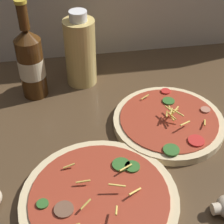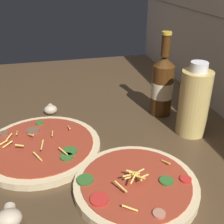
{
  "view_description": "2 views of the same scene",
  "coord_description": "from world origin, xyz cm",
  "px_view_note": "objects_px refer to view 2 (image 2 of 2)",
  "views": [
    {
      "loc": [
        -9.87,
        -46.32,
        55.51
      ],
      "look_at": [
        -0.1,
        11.73,
        6.78
      ],
      "focal_mm": 55.0,
      "sensor_mm": 36.0,
      "label": 1
    },
    {
      "loc": [
        54.11,
        -5.05,
        43.19
      ],
      "look_at": [
        -5.62,
        9.4,
        11.1
      ],
      "focal_mm": 45.0,
      "sensor_mm": 36.0,
      "label": 2
    }
  ],
  "objects_px": {
    "oil_bottle": "(194,102)",
    "mushroom_right": "(51,109)",
    "pizza_far": "(136,185)",
    "mushroom_left": "(9,218)",
    "beer_bottle": "(162,85)",
    "pizza_near": "(42,147)"
  },
  "relations": [
    {
      "from": "pizza_far",
      "to": "beer_bottle",
      "type": "distance_m",
      "value": 0.36
    },
    {
      "from": "mushroom_left",
      "to": "pizza_near",
      "type": "bearing_deg",
      "value": 164.79
    },
    {
      "from": "pizza_near",
      "to": "beer_bottle",
      "type": "distance_m",
      "value": 0.39
    },
    {
      "from": "pizza_near",
      "to": "beer_bottle",
      "type": "relative_size",
      "value": 1.16
    },
    {
      "from": "pizza_near",
      "to": "pizza_far",
      "type": "height_order",
      "value": "pizza_far"
    },
    {
      "from": "pizza_near",
      "to": "beer_bottle",
      "type": "bearing_deg",
      "value": 107.77
    },
    {
      "from": "beer_bottle",
      "to": "pizza_far",
      "type": "bearing_deg",
      "value": -30.34
    },
    {
      "from": "pizza_near",
      "to": "oil_bottle",
      "type": "relative_size",
      "value": 1.46
    },
    {
      "from": "pizza_far",
      "to": "mushroom_right",
      "type": "xyz_separation_m",
      "value": [
        -0.38,
        -0.15,
        0.0
      ]
    },
    {
      "from": "pizza_far",
      "to": "mushroom_left",
      "type": "bearing_deg",
      "value": -82.53
    },
    {
      "from": "pizza_near",
      "to": "mushroom_left",
      "type": "relative_size",
      "value": 5.93
    },
    {
      "from": "pizza_near",
      "to": "oil_bottle",
      "type": "xyz_separation_m",
      "value": [
        0.01,
        0.4,
        0.08
      ]
    },
    {
      "from": "oil_bottle",
      "to": "beer_bottle",
      "type": "bearing_deg",
      "value": -163.4
    },
    {
      "from": "beer_bottle",
      "to": "oil_bottle",
      "type": "bearing_deg",
      "value": 16.6
    },
    {
      "from": "beer_bottle",
      "to": "oil_bottle",
      "type": "height_order",
      "value": "beer_bottle"
    },
    {
      "from": "oil_bottle",
      "to": "mushroom_left",
      "type": "distance_m",
      "value": 0.51
    },
    {
      "from": "oil_bottle",
      "to": "mushroom_left",
      "type": "height_order",
      "value": "oil_bottle"
    },
    {
      "from": "pizza_near",
      "to": "pizza_far",
      "type": "bearing_deg",
      "value": 44.69
    },
    {
      "from": "pizza_near",
      "to": "beer_bottle",
      "type": "height_order",
      "value": "beer_bottle"
    },
    {
      "from": "pizza_far",
      "to": "beer_bottle",
      "type": "xyz_separation_m",
      "value": [
        -0.3,
        0.18,
        0.08
      ]
    },
    {
      "from": "pizza_near",
      "to": "oil_bottle",
      "type": "distance_m",
      "value": 0.41
    },
    {
      "from": "oil_bottle",
      "to": "mushroom_right",
      "type": "bearing_deg",
      "value": -118.8
    }
  ]
}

